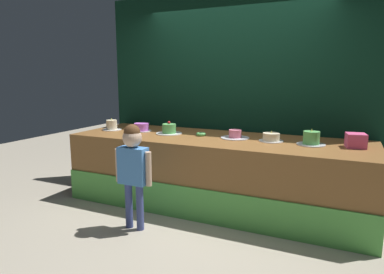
# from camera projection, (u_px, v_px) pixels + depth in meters

# --- Properties ---
(ground_plane) EXTENTS (12.00, 12.00, 0.00)m
(ground_plane) POSITION_uv_depth(u_px,v_px,m) (197.00, 221.00, 3.77)
(ground_plane) COLOR #ADA38E
(stage_platform) EXTENTS (3.61, 1.17, 0.85)m
(stage_platform) POSITION_uv_depth(u_px,v_px,m) (216.00, 172.00, 4.20)
(stage_platform) COLOR brown
(stage_platform) RESTS_ON ground_plane
(curtain_backdrop) EXTENTS (3.83, 0.08, 2.72)m
(curtain_backdrop) POSITION_uv_depth(u_px,v_px,m) (234.00, 93.00, 4.64)
(curtain_backdrop) COLOR black
(curtain_backdrop) RESTS_ON ground_plane
(child_figure) EXTENTS (0.43, 0.20, 1.12)m
(child_figure) POSITION_uv_depth(u_px,v_px,m) (133.00, 162.00, 3.47)
(child_figure) COLOR #3F4C8C
(child_figure) RESTS_ON ground_plane
(pink_box) EXTENTS (0.22, 0.22, 0.15)m
(pink_box) POSITION_uv_depth(u_px,v_px,m) (356.00, 141.00, 3.54)
(pink_box) COLOR #F1548E
(pink_box) RESTS_ON stage_platform
(donut) EXTENTS (0.12, 0.12, 0.04)m
(donut) POSITION_uv_depth(u_px,v_px,m) (201.00, 134.00, 4.25)
(donut) COLOR #59B259
(donut) RESTS_ON stage_platform
(cake_far_left) EXTENTS (0.27, 0.27, 0.17)m
(cake_far_left) POSITION_uv_depth(u_px,v_px,m) (112.00, 126.00, 4.71)
(cake_far_left) COLOR white
(cake_far_left) RESTS_ON stage_platform
(cake_left) EXTENTS (0.27, 0.27, 0.11)m
(cake_left) POSITION_uv_depth(u_px,v_px,m) (141.00, 127.00, 4.60)
(cake_left) COLOR silver
(cake_left) RESTS_ON stage_platform
(cake_center_left) EXTENTS (0.34, 0.34, 0.17)m
(cake_center_left) POSITION_uv_depth(u_px,v_px,m) (169.00, 130.00, 4.40)
(cake_center_left) COLOR white
(cake_center_left) RESTS_ON stage_platform
(cake_center_right) EXTENTS (0.35, 0.35, 0.10)m
(cake_center_right) POSITION_uv_depth(u_px,v_px,m) (235.00, 135.00, 4.09)
(cake_center_right) COLOR silver
(cake_center_right) RESTS_ON stage_platform
(cake_right) EXTENTS (0.28, 0.28, 0.13)m
(cake_right) POSITION_uv_depth(u_px,v_px,m) (271.00, 138.00, 3.89)
(cake_right) COLOR white
(cake_right) RESTS_ON stage_platform
(cake_far_right) EXTENTS (0.30, 0.30, 0.18)m
(cake_far_right) POSITION_uv_depth(u_px,v_px,m) (311.00, 139.00, 3.69)
(cake_far_right) COLOR silver
(cake_far_right) RESTS_ON stage_platform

